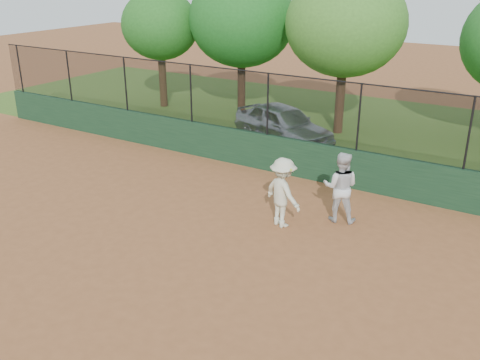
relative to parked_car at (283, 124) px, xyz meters
The scene contains 10 objects.
ground 8.93m from the parked_car, 81.32° to the right, with size 80.00×80.00×0.00m, color #93552F.
back_wall 3.11m from the parked_car, 64.38° to the right, with size 26.00×0.20×1.20m, color #1C3E23.
grass_strip 3.55m from the parked_car, 67.21° to the left, with size 36.00×12.00×0.01m, color #36561A.
parked_car is the anchor object (origin of this frame).
player_second 6.68m from the parked_car, 50.05° to the right, with size 0.92×0.71×1.89m, color silver.
player_main 6.93m from the parked_car, 62.94° to the right, with size 1.35×1.08×1.83m.
fence_assembly 3.44m from the parked_car, 64.85° to the right, with size 26.00×0.06×2.00m.
tree_0 8.37m from the parked_car, 163.80° to the left, with size 3.64×3.31×5.33m.
tree_1 5.74m from the parked_car, 141.03° to the left, with size 4.66×4.24×6.13m.
tree_2 4.42m from the parked_car, 62.35° to the left, with size 4.61×4.19×6.23m.
Camera 1 is at (7.38, -8.55, 6.27)m, focal length 40.00 mm.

